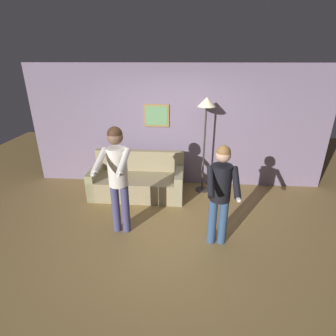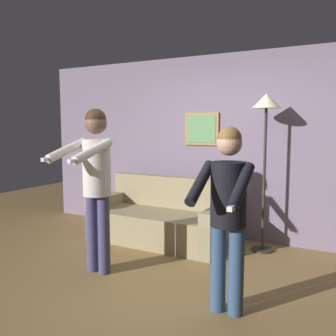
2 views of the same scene
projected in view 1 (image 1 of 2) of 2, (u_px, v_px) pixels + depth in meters
name	position (u px, v px, depth m)	size (l,w,h in m)	color
ground_plane	(171.00, 233.00, 4.35)	(12.00, 12.00, 0.00)	olive
back_wall_assembly	(177.00, 127.00, 5.64)	(6.40, 0.09, 2.60)	slate
couch	(138.00, 182.00, 5.50)	(1.91, 0.86, 0.87)	#948461
torchiere_lamp	(206.00, 113.00, 5.10)	(0.36, 0.36, 2.00)	#332D28
person_standing_left	(117.00, 171.00, 3.97)	(0.43, 0.74, 1.78)	#403F67
person_standing_right	(221.00, 189.00, 3.76)	(0.43, 0.62, 1.59)	navy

